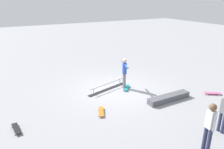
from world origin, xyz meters
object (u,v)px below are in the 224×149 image
at_px(bystander_grey_shirt, 224,111).
at_px(loose_skateboard_pink, 213,93).
at_px(skater_main, 124,71).
at_px(loose_skateboard_orange, 101,111).
at_px(skate_ledge, 169,98).
at_px(grind_rail, 108,87).
at_px(skateboard_main, 127,88).
at_px(bystander_white_shirt, 210,125).
at_px(loose_skateboard_black, 16,129).

xyz_separation_m(bystander_grey_shirt, loose_skateboard_pink, (-2.45, -2.19, -0.79)).
relative_size(skater_main, loose_skateboard_orange, 2.02).
relative_size(skate_ledge, loose_skateboard_pink, 2.86).
bearing_deg(skater_main, loose_skateboard_orange, 145.66).
bearing_deg(grind_rail, bystander_grey_shirt, 94.41).
height_order(skateboard_main, loose_skateboard_pink, same).
xyz_separation_m(skate_ledge, bystander_white_shirt, (1.37, 3.16, 0.80)).
relative_size(grind_rail, skater_main, 1.51).
relative_size(skateboard_main, bystander_grey_shirt, 0.47).
xyz_separation_m(bystander_white_shirt, loose_skateboard_orange, (1.93, -3.62, -0.86)).
distance_m(skater_main, bystander_grey_shirt, 5.05).
bearing_deg(loose_skateboard_black, grind_rail, 103.45).
bearing_deg(grind_rail, loose_skateboard_orange, 41.10).
distance_m(grind_rail, skate_ledge, 3.16).
relative_size(bystander_grey_shirt, loose_skateboard_orange, 1.88).
bearing_deg(loose_skateboard_pink, skate_ledge, -160.35).
distance_m(skater_main, bystander_white_shirt, 5.37).
height_order(bystander_white_shirt, loose_skateboard_orange, bystander_white_shirt).
bearing_deg(loose_skateboard_pink, loose_skateboard_orange, -157.41).
bearing_deg(skater_main, skateboard_main, -132.61).
relative_size(grind_rail, bystander_grey_shirt, 1.61).
bearing_deg(skate_ledge, bystander_white_shirt, 66.61).
bearing_deg(skater_main, skate_ledge, -136.04).
bearing_deg(grind_rail, skater_main, 146.60).
height_order(grind_rail, loose_skateboard_pink, grind_rail).
bearing_deg(skateboard_main, bystander_white_shirt, 39.39).
height_order(skate_ledge, loose_skateboard_orange, skate_ledge).
height_order(bystander_white_shirt, loose_skateboard_pink, bystander_white_shirt).
height_order(bystander_grey_shirt, loose_skateboard_black, bystander_grey_shirt).
bearing_deg(loose_skateboard_black, loose_skateboard_orange, 77.27).
bearing_deg(bystander_white_shirt, skate_ledge, -18.32).
xyz_separation_m(skate_ledge, loose_skateboard_orange, (3.29, -0.46, -0.06)).
relative_size(bystander_grey_shirt, loose_skateboard_black, 1.86).
relative_size(skateboard_main, loose_skateboard_black, 0.88).
xyz_separation_m(bystander_grey_shirt, bystander_white_shirt, (1.29, 0.42, 0.07)).
height_order(grind_rail, bystander_white_shirt, bystander_white_shirt).
bearing_deg(loose_skateboard_orange, skater_main, 153.30).
relative_size(bystander_white_shirt, loose_skateboard_orange, 2.04).
relative_size(skater_main, loose_skateboard_black, 2.00).
xyz_separation_m(skateboard_main, bystander_grey_shirt, (-0.96, 4.81, 0.79)).
height_order(skate_ledge, bystander_white_shirt, bystander_white_shirt).
distance_m(grind_rail, skater_main, 1.20).
distance_m(skateboard_main, loose_skateboard_orange, 2.77).
bearing_deg(bystander_grey_shirt, skateboard_main, -170.82).
xyz_separation_m(grind_rail, skater_main, (-0.85, 0.28, 0.80)).
bearing_deg(bystander_grey_shirt, skate_ledge, 176.28).
bearing_deg(loose_skateboard_pink, grind_rail, 177.83).
relative_size(skateboard_main, bystander_white_shirt, 0.44).
bearing_deg(skater_main, loose_skateboard_pink, -111.15).
distance_m(bystander_grey_shirt, loose_skateboard_black, 7.42).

